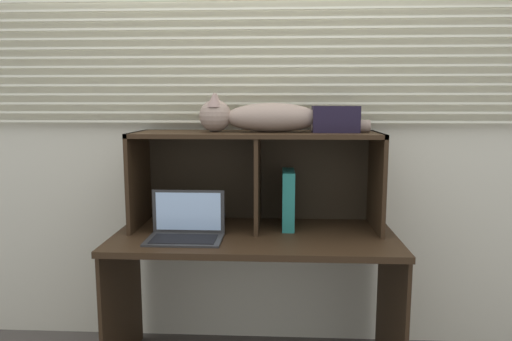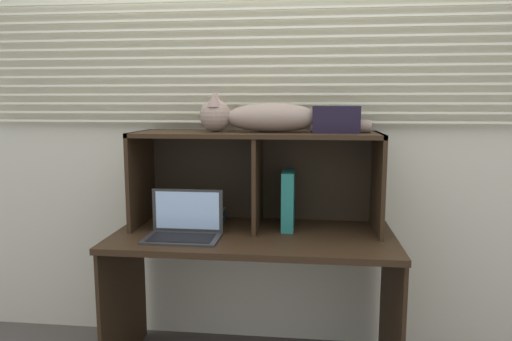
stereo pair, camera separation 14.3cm
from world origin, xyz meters
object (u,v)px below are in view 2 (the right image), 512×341
binder_upright (288,200)px  storage_box (336,119)px  cat (261,117)px  book_stack (203,219)px  laptop (184,227)px

binder_upright → storage_box: bearing=0.0°
cat → storage_box: 0.37m
book_stack → cat: bearing=1.0°
laptop → binder_upright: bearing=24.2°
storage_box → laptop: bearing=-163.0°
laptop → binder_upright: (0.49, 0.22, 0.10)m
book_stack → storage_box: (0.67, 0.01, 0.52)m
cat → storage_box: bearing=-0.0°
book_stack → binder_upright: bearing=0.7°
binder_upright → storage_box: storage_box is taller
laptop → storage_box: (0.72, 0.22, 0.51)m
cat → laptop: 0.66m
laptop → storage_box: size_ratio=1.55×
cat → book_stack: bearing=-179.0°
binder_upright → cat: bearing=180.0°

